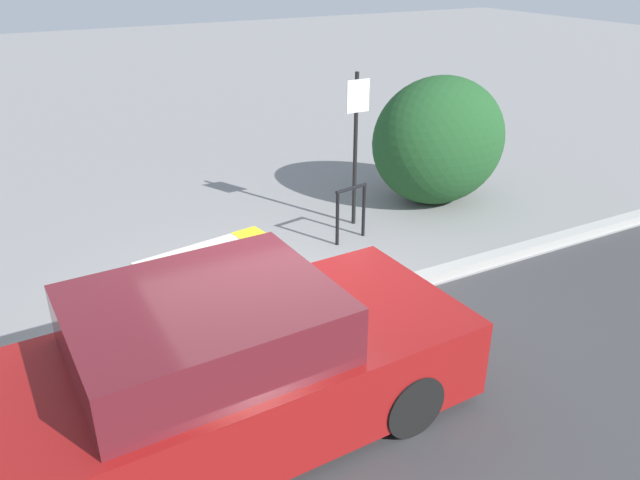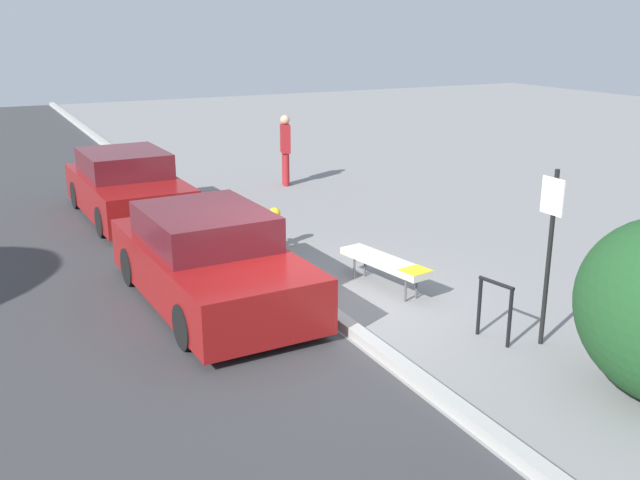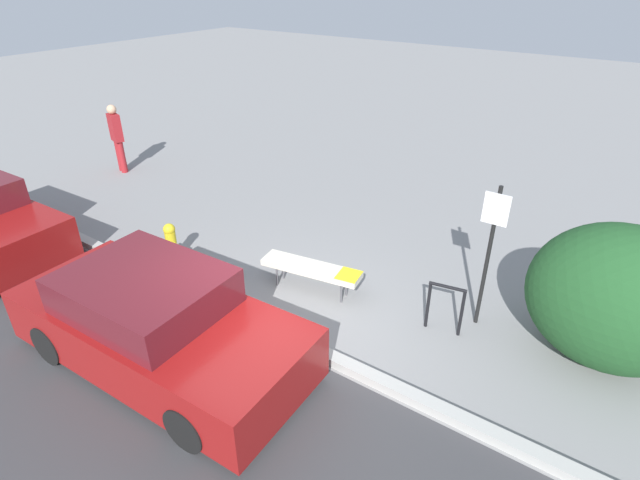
{
  "view_description": "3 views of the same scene",
  "coord_description": "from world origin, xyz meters",
  "px_view_note": "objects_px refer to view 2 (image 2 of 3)",
  "views": [
    {
      "loc": [
        -2.41,
        -5.48,
        3.87
      ],
      "look_at": [
        0.93,
        0.67,
        0.57
      ],
      "focal_mm": 35.0,
      "sensor_mm": 36.0,
      "label": 1
    },
    {
      "loc": [
        8.51,
        -4.35,
        4.0
      ],
      "look_at": [
        -0.64,
        0.29,
        0.85
      ],
      "focal_mm": 40.0,
      "sensor_mm": 36.0,
      "label": 2
    },
    {
      "loc": [
        3.8,
        -4.46,
        4.92
      ],
      "look_at": [
        -0.52,
        1.76,
        0.72
      ],
      "focal_mm": 28.0,
      "sensor_mm": 36.0,
      "label": 3
    }
  ],
  "objects_px": {
    "fire_hydrant": "(275,226)",
    "parked_car_near": "(209,261)",
    "pedestrian": "(285,148)",
    "parked_car_far": "(127,187)",
    "bench": "(385,262)",
    "bike_rack": "(495,305)",
    "sign_post": "(550,242)"
  },
  "relations": [
    {
      "from": "fire_hydrant",
      "to": "parked_car_near",
      "type": "relative_size",
      "value": 0.18
    },
    {
      "from": "sign_post",
      "to": "pedestrian",
      "type": "relative_size",
      "value": 1.29
    },
    {
      "from": "parked_car_far",
      "to": "fire_hydrant",
      "type": "bearing_deg",
      "value": 26.78
    },
    {
      "from": "bike_rack",
      "to": "sign_post",
      "type": "height_order",
      "value": "sign_post"
    },
    {
      "from": "sign_post",
      "to": "fire_hydrant",
      "type": "bearing_deg",
      "value": -165.06
    },
    {
      "from": "bench",
      "to": "sign_post",
      "type": "relative_size",
      "value": 0.77
    },
    {
      "from": "sign_post",
      "to": "pedestrian",
      "type": "bearing_deg",
      "value": 174.77
    },
    {
      "from": "bench",
      "to": "pedestrian",
      "type": "height_order",
      "value": "pedestrian"
    },
    {
      "from": "pedestrian",
      "to": "parked_car_near",
      "type": "bearing_deg",
      "value": -15.38
    },
    {
      "from": "bike_rack",
      "to": "pedestrian",
      "type": "bearing_deg",
      "value": 171.75
    },
    {
      "from": "bike_rack",
      "to": "parked_car_near",
      "type": "relative_size",
      "value": 0.19
    },
    {
      "from": "bench",
      "to": "pedestrian",
      "type": "bearing_deg",
      "value": 157.93
    },
    {
      "from": "parked_car_near",
      "to": "bike_rack",
      "type": "bearing_deg",
      "value": 41.44
    },
    {
      "from": "bench",
      "to": "sign_post",
      "type": "height_order",
      "value": "sign_post"
    },
    {
      "from": "bike_rack",
      "to": "parked_car_far",
      "type": "xyz_separation_m",
      "value": [
        -8.47,
        -2.85,
        0.14
      ]
    },
    {
      "from": "sign_post",
      "to": "fire_hydrant",
      "type": "xyz_separation_m",
      "value": [
        -5.34,
        -1.43,
        -0.98
      ]
    },
    {
      "from": "bike_rack",
      "to": "parked_car_far",
      "type": "relative_size",
      "value": 0.2
    },
    {
      "from": "parked_car_near",
      "to": "parked_car_far",
      "type": "relative_size",
      "value": 1.04
    },
    {
      "from": "fire_hydrant",
      "to": "pedestrian",
      "type": "height_order",
      "value": "pedestrian"
    },
    {
      "from": "fire_hydrant",
      "to": "sign_post",
      "type": "bearing_deg",
      "value": 14.94
    },
    {
      "from": "pedestrian",
      "to": "bench",
      "type": "bearing_deg",
      "value": 4.36
    },
    {
      "from": "parked_car_near",
      "to": "bench",
      "type": "bearing_deg",
      "value": 72.25
    },
    {
      "from": "fire_hydrant",
      "to": "parked_car_near",
      "type": "height_order",
      "value": "parked_car_near"
    },
    {
      "from": "parked_car_far",
      "to": "bench",
      "type": "bearing_deg",
      "value": 20.73
    },
    {
      "from": "bike_rack",
      "to": "pedestrian",
      "type": "relative_size",
      "value": 0.46
    },
    {
      "from": "bike_rack",
      "to": "fire_hydrant",
      "type": "relative_size",
      "value": 1.08
    },
    {
      "from": "fire_hydrant",
      "to": "pedestrian",
      "type": "xyz_separation_m",
      "value": [
        -4.73,
        2.35,
        0.55
      ]
    },
    {
      "from": "bike_rack",
      "to": "parked_car_near",
      "type": "distance_m",
      "value": 4.13
    },
    {
      "from": "bench",
      "to": "fire_hydrant",
      "type": "distance_m",
      "value": 2.81
    },
    {
      "from": "fire_hydrant",
      "to": "parked_car_far",
      "type": "height_order",
      "value": "parked_car_far"
    },
    {
      "from": "pedestrian",
      "to": "parked_car_far",
      "type": "bearing_deg",
      "value": -56.74
    },
    {
      "from": "bench",
      "to": "pedestrian",
      "type": "xyz_separation_m",
      "value": [
        -7.45,
        1.66,
        0.53
      ]
    }
  ]
}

